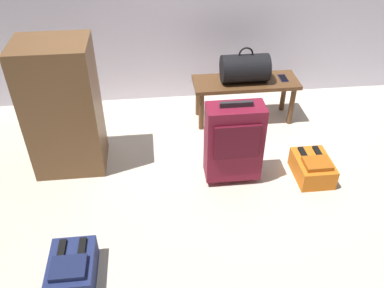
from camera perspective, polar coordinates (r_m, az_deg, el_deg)
ground_plane at (r=3.27m, az=7.13°, el=-6.49°), size 6.60×6.60×0.00m
bench at (r=3.93m, az=7.57°, el=8.02°), size 1.00×0.36×0.43m
duffel_bag_black at (r=3.83m, az=7.50°, el=10.62°), size 0.44×0.26×0.34m
cell_phone at (r=4.00m, az=12.78°, el=9.10°), size 0.07×0.14×0.01m
suitcase_upright_burgundy at (r=3.13m, az=5.94°, el=0.33°), size 0.44×0.23×0.73m
backpack_navy at (r=2.73m, az=-16.58°, el=-16.60°), size 0.28×0.38×0.21m
backpack_orange at (r=3.45m, az=16.70°, el=-3.21°), size 0.28×0.38×0.21m
side_cabinet at (r=3.35m, az=-17.86°, el=4.82°), size 0.56×0.44×1.10m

